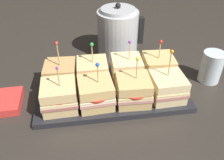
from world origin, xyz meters
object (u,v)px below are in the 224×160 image
at_px(sandwich_front_center_left, 96,93).
at_px(sandwich_back_center_right, 126,69).
at_px(sandwich_front_center_right, 133,90).
at_px(drinking_glass, 211,67).
at_px(serving_platter, 112,93).
at_px(kettle_steel, 118,33).
at_px(sandwich_back_far_right, 158,67).
at_px(sandwich_front_far_left, 59,96).
at_px(sandwich_front_far_right, 167,87).
at_px(sandwich_back_far_left, 61,75).
at_px(sandwich_back_center_left, 93,72).
at_px(napkin_stack, 2,102).

distance_m(sandwich_front_center_left, sandwich_back_center_right, 0.15).
xyz_separation_m(sandwich_front_center_right, drinking_glass, (0.29, 0.09, -0.00)).
xyz_separation_m(serving_platter, sandwich_front_center_left, (-0.05, -0.05, 0.05)).
xyz_separation_m(sandwich_front_center_right, kettle_steel, (0.01, 0.31, 0.03)).
bearing_deg(sandwich_back_far_right, sandwich_front_far_left, -161.96).
distance_m(sandwich_front_far_left, sandwich_back_far_right, 0.33).
bearing_deg(sandwich_front_far_left, sandwich_front_center_right, -0.70).
relative_size(sandwich_front_far_right, sandwich_back_far_left, 0.99).
distance_m(sandwich_front_center_right, kettle_steel, 0.32).
height_order(sandwich_back_far_right, kettle_steel, kettle_steel).
height_order(sandwich_front_center_left, sandwich_front_center_right, sandwich_front_center_right).
distance_m(sandwich_front_far_right, sandwich_back_center_right, 0.15).
height_order(sandwich_front_center_right, sandwich_back_far_left, sandwich_back_far_left).
distance_m(sandwich_front_far_left, sandwich_front_center_left, 0.10).
bearing_deg(sandwich_front_far_right, sandwich_front_center_right, -178.92).
xyz_separation_m(sandwich_back_far_left, sandwich_back_center_left, (0.10, 0.00, 0.00)).
height_order(sandwich_front_far_left, kettle_steel, kettle_steel).
height_order(sandwich_front_far_left, sandwich_front_center_left, sandwich_front_center_left).
bearing_deg(drinking_glass, serving_platter, -174.29).
height_order(kettle_steel, napkin_stack, kettle_steel).
relative_size(sandwich_back_center_left, sandwich_back_far_right, 1.03).
distance_m(serving_platter, sandwich_back_far_left, 0.17).
height_order(sandwich_front_center_right, kettle_steel, kettle_steel).
height_order(sandwich_back_center_right, kettle_steel, kettle_steel).
xyz_separation_m(kettle_steel, napkin_stack, (-0.39, -0.26, -0.08)).
xyz_separation_m(sandwich_front_far_right, sandwich_back_far_left, (-0.31, 0.10, 0.00)).
distance_m(sandwich_front_far_right, kettle_steel, 0.33).
height_order(serving_platter, drinking_glass, drinking_glass).
bearing_deg(sandwich_back_center_left, drinking_glass, -2.54).
distance_m(serving_platter, sandwich_front_far_left, 0.17).
height_order(sandwich_front_far_left, sandwich_back_far_left, sandwich_back_far_left).
bearing_deg(sandwich_front_far_left, kettle_steel, 55.19).
bearing_deg(sandwich_back_far_left, sandwich_front_center_right, -26.94).
relative_size(sandwich_front_center_right, sandwich_back_far_left, 0.92).
bearing_deg(sandwich_front_center_left, sandwich_back_far_right, 25.80).
height_order(sandwich_front_center_left, kettle_steel, kettle_steel).
bearing_deg(napkin_stack, sandwich_front_far_right, -6.27).
bearing_deg(sandwich_back_center_right, napkin_stack, -172.17).
bearing_deg(napkin_stack, serving_platter, -0.07).
bearing_deg(drinking_glass, sandwich_back_center_left, 177.46).
relative_size(sandwich_front_far_left, sandwich_front_far_right, 0.89).
relative_size(serving_platter, sandwich_front_far_right, 2.93).
bearing_deg(kettle_steel, sandwich_back_far_left, -136.17).
distance_m(sandwich_front_center_right, sandwich_back_far_left, 0.23).
bearing_deg(sandwich_back_center_left, sandwich_front_center_left, -89.37).
bearing_deg(sandwich_front_center_left, sandwich_front_center_right, -0.94).
bearing_deg(serving_platter, sandwich_back_center_right, 44.25).
bearing_deg(sandwich_back_center_left, napkin_stack, -169.57).
distance_m(kettle_steel, drinking_glass, 0.36).
distance_m(sandwich_front_far_left, sandwich_back_center_left, 0.14).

